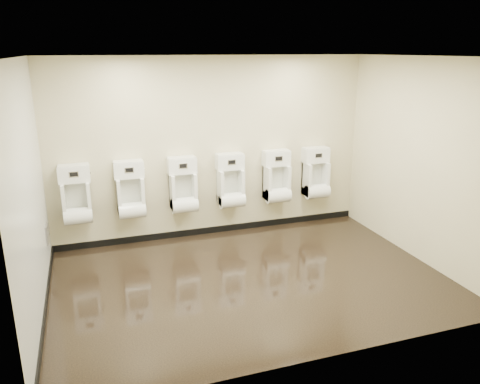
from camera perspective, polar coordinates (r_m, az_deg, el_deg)
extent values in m
cube|color=black|center=(6.21, 1.28, -10.63)|extent=(5.00, 3.50, 0.00)
cube|color=silver|center=(5.50, 1.48, 16.17)|extent=(5.00, 3.50, 0.00)
cube|color=beige|center=(7.32, -3.30, 5.32)|extent=(5.00, 0.02, 2.80)
cube|color=beige|center=(4.17, 9.58, -4.02)|extent=(5.00, 0.02, 2.80)
cube|color=beige|center=(5.41, -24.37, -0.41)|extent=(0.02, 3.50, 2.80)
cube|color=beige|center=(6.93, 21.24, 3.52)|extent=(0.02, 3.50, 2.80)
cube|color=silver|center=(5.41, -24.32, -0.41)|extent=(0.01, 3.50, 2.80)
cube|color=black|center=(7.70, -3.10, -4.59)|extent=(5.00, 0.02, 0.10)
cube|color=black|center=(5.93, -22.64, -12.96)|extent=(0.02, 3.50, 0.10)
cube|color=#9E9EA3|center=(6.83, -22.45, -4.75)|extent=(0.03, 0.25, 0.25)
cylinder|color=silver|center=(6.83, -22.30, -4.74)|extent=(0.02, 0.04, 0.04)
cube|color=white|center=(7.10, -19.28, -1.07)|extent=(0.39, 0.28, 0.55)
cube|color=silver|center=(7.17, -19.31, -0.54)|extent=(0.29, 0.01, 0.43)
cylinder|color=white|center=(7.08, -19.12, -2.77)|extent=(0.39, 0.24, 0.24)
cube|color=white|center=(7.03, -19.59, 2.09)|extent=(0.43, 0.21, 0.24)
cube|color=black|center=(6.92, -19.61, 2.03)|extent=(0.11, 0.01, 0.06)
cube|color=silver|center=(6.92, -19.61, 2.04)|extent=(0.13, 0.01, 0.08)
cylinder|color=silver|center=(7.02, -17.78, 2.26)|extent=(0.01, 0.03, 0.03)
cube|color=white|center=(7.11, -13.18, -0.49)|extent=(0.39, 0.28, 0.55)
cube|color=silver|center=(7.19, -13.28, 0.02)|extent=(0.29, 0.01, 0.43)
cylinder|color=white|center=(7.10, -13.01, -2.20)|extent=(0.39, 0.24, 0.24)
cube|color=white|center=(7.05, -13.43, 2.66)|extent=(0.43, 0.21, 0.24)
cube|color=black|center=(6.94, -13.35, 2.61)|extent=(0.11, 0.01, 0.06)
cube|color=silver|center=(6.94, -13.35, 2.62)|extent=(0.13, 0.01, 0.08)
cylinder|color=silver|center=(7.07, -11.64, 2.82)|extent=(0.01, 0.03, 0.03)
cube|color=white|center=(7.22, -6.94, 0.10)|extent=(0.39, 0.28, 0.55)
cube|color=silver|center=(7.30, -7.10, 0.60)|extent=(0.29, 0.01, 0.43)
cylinder|color=white|center=(7.21, -6.76, -1.58)|extent=(0.39, 0.24, 0.24)
cube|color=white|center=(7.15, -7.11, 3.21)|extent=(0.43, 0.21, 0.24)
cube|color=black|center=(7.04, -6.94, 3.17)|extent=(0.11, 0.01, 0.06)
cube|color=silver|center=(7.05, -6.94, 3.18)|extent=(0.13, 0.01, 0.08)
cylinder|color=silver|center=(7.20, -5.38, 3.36)|extent=(0.01, 0.03, 0.03)
cube|color=white|center=(7.40, -1.15, 0.64)|extent=(0.39, 0.28, 0.55)
cube|color=silver|center=(7.47, -1.37, 1.13)|extent=(0.29, 0.01, 0.43)
cylinder|color=white|center=(7.39, -0.97, -0.99)|extent=(0.39, 0.24, 0.24)
cube|color=white|center=(7.33, -1.26, 3.69)|extent=(0.43, 0.21, 0.24)
cube|color=black|center=(7.23, -1.00, 3.65)|extent=(0.11, 0.01, 0.06)
cube|color=silver|center=(7.23, -1.01, 3.66)|extent=(0.13, 0.01, 0.08)
cylinder|color=silver|center=(7.40, 0.39, 3.81)|extent=(0.01, 0.03, 0.03)
cube|color=white|center=(7.66, 4.48, 1.17)|extent=(0.39, 0.28, 0.55)
cube|color=silver|center=(7.73, 4.22, 1.63)|extent=(0.29, 0.01, 0.43)
cylinder|color=white|center=(7.65, 4.67, -0.41)|extent=(0.39, 0.24, 0.24)
cube|color=white|center=(7.60, 4.44, 4.11)|extent=(0.43, 0.21, 0.24)
cube|color=black|center=(7.50, 4.77, 4.08)|extent=(0.11, 0.01, 0.06)
cube|color=silver|center=(7.50, 4.76, 4.09)|extent=(0.13, 0.01, 0.08)
cylinder|color=silver|center=(7.69, 5.97, 4.22)|extent=(0.01, 0.03, 0.03)
cube|color=white|center=(7.96, 9.20, 1.60)|extent=(0.39, 0.28, 0.55)
cube|color=silver|center=(8.03, 8.91, 2.04)|extent=(0.29, 0.01, 0.43)
cylinder|color=white|center=(7.95, 9.38, 0.08)|extent=(0.39, 0.24, 0.24)
cube|color=white|center=(7.90, 9.21, 4.44)|extent=(0.43, 0.21, 0.24)
cube|color=black|center=(7.80, 9.58, 4.41)|extent=(0.11, 0.01, 0.06)
cube|color=silver|center=(7.80, 9.57, 4.41)|extent=(0.13, 0.01, 0.08)
cylinder|color=silver|center=(8.00, 10.63, 4.53)|extent=(0.01, 0.03, 0.03)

